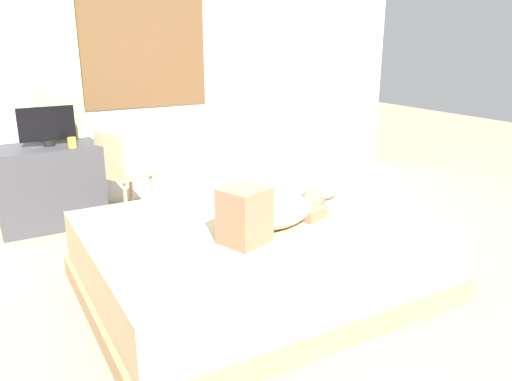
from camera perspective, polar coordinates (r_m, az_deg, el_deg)
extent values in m
plane|color=tan|center=(3.47, 2.14, -11.67)|extent=(16.00, 16.00, 0.00)
cube|color=silver|center=(5.38, -12.70, 14.38)|extent=(6.40, 0.12, 2.90)
cube|color=brown|center=(5.31, -12.59, 15.27)|extent=(1.28, 0.02, 1.11)
cube|color=white|center=(5.31, -12.58, 15.27)|extent=(1.20, 0.02, 1.03)
cube|color=#997A56|center=(3.51, 0.21, -9.96)|extent=(2.26, 1.76, 0.14)
cube|color=tan|center=(3.41, 0.22, -6.31)|extent=(2.19, 1.71, 0.35)
ellipsoid|color=#CCB299|center=(3.26, 3.14, -2.56)|extent=(0.61, 0.43, 0.17)
sphere|color=#8C664C|center=(3.52, 6.49, -1.13)|extent=(0.17, 0.17, 0.17)
cube|color=#8C664C|center=(2.96, -1.31, -2.91)|extent=(0.33, 0.31, 0.34)
cube|color=#8C664C|center=(3.44, 5.35, -2.32)|extent=(0.28, 0.33, 0.08)
ellipsoid|color=gray|center=(3.82, 8.18, -0.06)|extent=(0.28, 0.18, 0.13)
sphere|color=gray|center=(3.70, 6.80, -0.42)|extent=(0.08, 0.08, 0.08)
cylinder|color=gray|center=(3.92, 9.49, 1.32)|extent=(0.03, 0.03, 0.16)
cube|color=#38383D|center=(4.93, -22.53, 0.49)|extent=(0.90, 0.56, 0.74)
cylinder|color=black|center=(4.84, -22.61, 5.04)|extent=(0.10, 0.10, 0.05)
cube|color=black|center=(4.81, -22.85, 7.07)|extent=(0.48, 0.05, 0.30)
cylinder|color=gold|center=(4.69, -20.32, 5.18)|extent=(0.07, 0.07, 0.09)
cylinder|color=tan|center=(5.04, -14.07, -0.11)|extent=(0.04, 0.04, 0.44)
cylinder|color=tan|center=(4.82, -11.81, -0.77)|extent=(0.04, 0.04, 0.44)
cylinder|color=tan|center=(4.87, -16.85, -0.95)|extent=(0.04, 0.04, 0.44)
cylinder|color=tan|center=(4.64, -14.64, -1.67)|extent=(0.04, 0.04, 0.44)
cube|color=tan|center=(4.77, -14.55, 1.88)|extent=(0.50, 0.50, 0.04)
cube|color=tan|center=(4.63, -16.40, 3.94)|extent=(0.18, 0.37, 0.38)
cube|color=#ADCC75|center=(5.08, -21.76, 10.39)|extent=(0.44, 0.06, 2.36)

